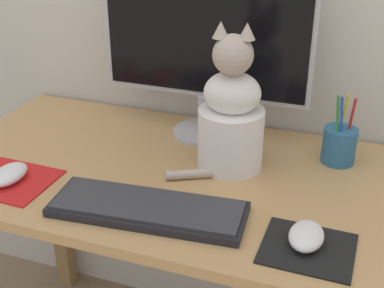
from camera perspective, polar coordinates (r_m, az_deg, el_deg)
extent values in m
cube|color=tan|center=(1.27, 0.54, -3.80)|extent=(1.29, 0.63, 0.02)
cube|color=olive|center=(1.91, -14.11, -5.99)|extent=(0.05, 0.05, 0.70)
cylinder|color=#B2B2B7|center=(1.46, 1.32, 1.30)|extent=(0.17, 0.17, 0.01)
cylinder|color=#B2B2B7|center=(1.44, 1.34, 3.33)|extent=(0.04, 0.04, 0.10)
cube|color=#B2B2B7|center=(1.36, 1.44, 11.92)|extent=(0.55, 0.02, 0.34)
cube|color=black|center=(1.35, 1.31, 11.82)|extent=(0.53, 0.00, 0.32)
cube|color=black|center=(1.13, -4.71, -6.97)|extent=(0.42, 0.18, 0.02)
cube|color=#333338|center=(1.12, -4.73, -6.46)|extent=(0.40, 0.16, 0.01)
cube|color=red|center=(1.31, -18.71, -3.73)|extent=(0.19, 0.17, 0.00)
cube|color=black|center=(1.06, 12.25, -10.84)|extent=(0.18, 0.15, 0.00)
ellipsoid|color=white|center=(1.30, -18.94, -3.08)|extent=(0.07, 0.11, 0.03)
ellipsoid|color=white|center=(1.06, 12.10, -9.57)|extent=(0.07, 0.10, 0.03)
cylinder|color=white|center=(1.28, 4.14, 0.63)|extent=(0.18, 0.18, 0.15)
ellipsoid|color=white|center=(1.23, 4.32, 5.44)|extent=(0.15, 0.13, 0.10)
sphere|color=#B2A393|center=(1.19, 4.40, 9.47)|extent=(0.10, 0.10, 0.09)
cone|color=#B2A393|center=(1.18, 3.08, 12.10)|extent=(0.04, 0.04, 0.04)
cone|color=#B2A393|center=(1.17, 5.90, 11.90)|extent=(0.04, 0.04, 0.04)
cylinder|color=#B2A393|center=(1.25, 1.82, -3.09)|extent=(0.19, 0.11, 0.02)
cylinder|color=#286089|center=(1.35, 15.42, -0.14)|extent=(0.08, 0.08, 0.09)
cylinder|color=green|center=(1.31, 15.22, 2.07)|extent=(0.02, 0.02, 0.14)
cylinder|color=red|center=(1.33, 16.54, 2.19)|extent=(0.02, 0.04, 0.14)
cylinder|color=yellow|center=(1.33, 15.74, 2.35)|extent=(0.02, 0.01, 0.14)
cylinder|color=#1E47B2|center=(1.31, 15.63, 1.98)|extent=(0.02, 0.01, 0.14)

